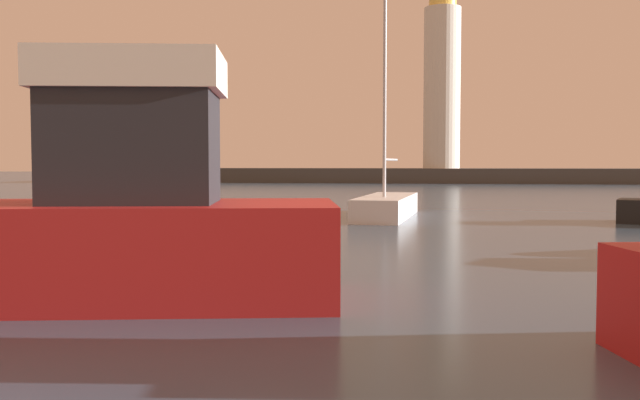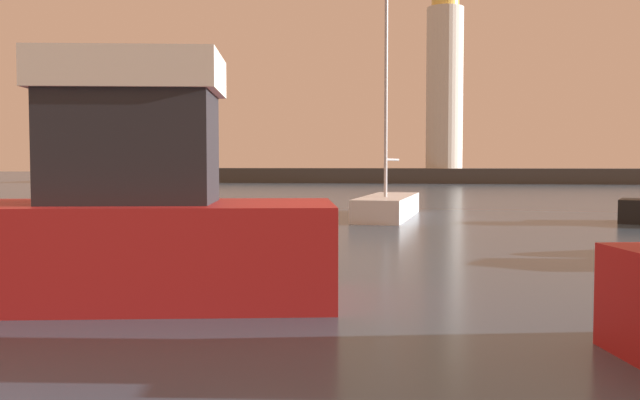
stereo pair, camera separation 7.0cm
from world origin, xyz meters
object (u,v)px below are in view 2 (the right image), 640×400
lighthouse (445,76)px  sailboat_moored (388,205)px  motorboat_4 (28,228)px  mooring_buoy (92,233)px

lighthouse → sailboat_moored: (-2.71, -43.89, -9.92)m
lighthouse → motorboat_4: bearing=-96.5°
mooring_buoy → lighthouse: bearing=81.0°
motorboat_4 → mooring_buoy: bearing=108.5°
lighthouse → sailboat_moored: size_ratio=2.33×
sailboat_moored → mooring_buoy: 12.30m
lighthouse → mooring_buoy: bearing=-99.0°
sailboat_moored → mooring_buoy: size_ratio=9.91×
motorboat_4 → sailboat_moored: size_ratio=1.07×
motorboat_4 → sailboat_moored: 16.73m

